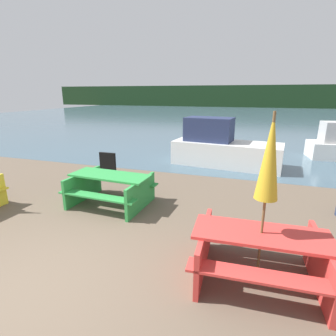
{
  "coord_description": "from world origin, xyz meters",
  "views": [
    {
      "loc": [
        2.76,
        -2.17,
        2.58
      ],
      "look_at": [
        0.9,
        3.56,
        0.85
      ],
      "focal_mm": 28.0,
      "sensor_mm": 36.0,
      "label": 1
    }
  ],
  "objects_px": {
    "umbrella_gold": "(270,158)",
    "signboard": "(108,164)",
    "picnic_table_red": "(259,251)",
    "boat": "(222,148)",
    "picnic_table_green": "(111,186)"
  },
  "relations": [
    {
      "from": "umbrella_gold",
      "to": "signboard",
      "type": "height_order",
      "value": "umbrella_gold"
    },
    {
      "from": "picnic_table_red",
      "to": "signboard",
      "type": "xyz_separation_m",
      "value": [
        -4.59,
        3.69,
        -0.08
      ]
    },
    {
      "from": "picnic_table_red",
      "to": "boat",
      "type": "relative_size",
      "value": 0.48
    },
    {
      "from": "picnic_table_red",
      "to": "umbrella_gold",
      "type": "xyz_separation_m",
      "value": [
        0.0,
        -0.0,
        1.33
      ]
    },
    {
      "from": "picnic_table_red",
      "to": "picnic_table_green",
      "type": "bearing_deg",
      "value": 153.25
    },
    {
      "from": "picnic_table_red",
      "to": "boat",
      "type": "bearing_deg",
      "value": 101.53
    },
    {
      "from": "picnic_table_green",
      "to": "boat",
      "type": "bearing_deg",
      "value": 65.24
    },
    {
      "from": "boat",
      "to": "signboard",
      "type": "xyz_separation_m",
      "value": [
        -3.34,
        -2.47,
        -0.26
      ]
    },
    {
      "from": "picnic_table_red",
      "to": "boat",
      "type": "height_order",
      "value": "boat"
    },
    {
      "from": "picnic_table_red",
      "to": "picnic_table_green",
      "type": "xyz_separation_m",
      "value": [
        -3.33,
        1.68,
        0.0
      ]
    },
    {
      "from": "picnic_table_red",
      "to": "signboard",
      "type": "relative_size",
      "value": 2.54
    },
    {
      "from": "boat",
      "to": "signboard",
      "type": "relative_size",
      "value": 5.31
    },
    {
      "from": "boat",
      "to": "picnic_table_green",
      "type": "bearing_deg",
      "value": -108.02
    },
    {
      "from": "picnic_table_red",
      "to": "umbrella_gold",
      "type": "height_order",
      "value": "umbrella_gold"
    },
    {
      "from": "umbrella_gold",
      "to": "picnic_table_red",
      "type": "bearing_deg",
      "value": 90.0
    }
  ]
}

